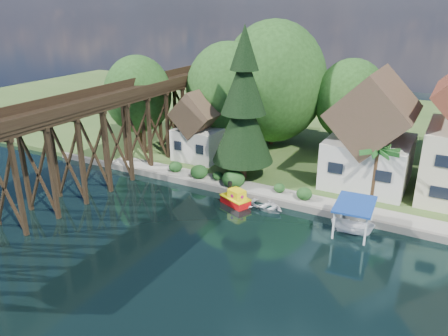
{
  "coord_description": "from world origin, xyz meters",
  "views": [
    {
      "loc": [
        13.79,
        -25.39,
        17.17
      ],
      "look_at": [
        -3.38,
        6.0,
        3.47
      ],
      "focal_mm": 35.0,
      "sensor_mm": 36.0,
      "label": 1
    }
  ],
  "objects_px": {
    "conifer": "(244,108)",
    "boat_canopy": "(353,221)",
    "trestle_bridge": "(107,131)",
    "house_left": "(371,137)",
    "shed": "(201,129)",
    "palm_tree": "(378,152)",
    "tugboat": "(236,199)",
    "boat_white_a": "(267,205)"
  },
  "relations": [
    {
      "from": "boat_white_a",
      "to": "conifer",
      "type": "bearing_deg",
      "value": 64.9
    },
    {
      "from": "trestle_bridge",
      "to": "tugboat",
      "type": "relative_size",
      "value": 14.15
    },
    {
      "from": "conifer",
      "to": "palm_tree",
      "type": "distance_m",
      "value": 12.87
    },
    {
      "from": "palm_tree",
      "to": "boat_white_a",
      "type": "xyz_separation_m",
      "value": [
        -7.97,
        -5.21,
        -4.63
      ]
    },
    {
      "from": "house_left",
      "to": "palm_tree",
      "type": "xyz_separation_m",
      "value": [
        1.36,
        -3.84,
        -0.14
      ]
    },
    {
      "from": "boat_canopy",
      "to": "conifer",
      "type": "bearing_deg",
      "value": 156.23
    },
    {
      "from": "palm_tree",
      "to": "boat_canopy",
      "type": "relative_size",
      "value": 1.19
    },
    {
      "from": "palm_tree",
      "to": "boat_canopy",
      "type": "bearing_deg",
      "value": -92.43
    },
    {
      "from": "boat_canopy",
      "to": "shed",
      "type": "bearing_deg",
      "value": 156.02
    },
    {
      "from": "house_left",
      "to": "trestle_bridge",
      "type": "bearing_deg",
      "value": -154.79
    },
    {
      "from": "house_left",
      "to": "conifer",
      "type": "relative_size",
      "value": 0.74
    },
    {
      "from": "boat_white_a",
      "to": "boat_canopy",
      "type": "relative_size",
      "value": 0.81
    },
    {
      "from": "trestle_bridge",
      "to": "conifer",
      "type": "xyz_separation_m",
      "value": [
        11.78,
        6.25,
        2.29
      ]
    },
    {
      "from": "house_left",
      "to": "tugboat",
      "type": "relative_size",
      "value": 3.53
    },
    {
      "from": "palm_tree",
      "to": "tugboat",
      "type": "xyz_separation_m",
      "value": [
        -10.72,
        -5.83,
        -4.4
      ]
    },
    {
      "from": "boat_white_a",
      "to": "palm_tree",
      "type": "bearing_deg",
      "value": -37.75
    },
    {
      "from": "house_left",
      "to": "palm_tree",
      "type": "relative_size",
      "value": 2.14
    },
    {
      "from": "trestle_bridge",
      "to": "shed",
      "type": "relative_size",
      "value": 5.63
    },
    {
      "from": "conifer",
      "to": "trestle_bridge",
      "type": "bearing_deg",
      "value": -152.04
    },
    {
      "from": "trestle_bridge",
      "to": "boat_canopy",
      "type": "bearing_deg",
      "value": 1.98
    },
    {
      "from": "house_left",
      "to": "shed",
      "type": "distance_m",
      "value": 18.11
    },
    {
      "from": "boat_canopy",
      "to": "trestle_bridge",
      "type": "bearing_deg",
      "value": -178.02
    },
    {
      "from": "tugboat",
      "to": "boat_white_a",
      "type": "xyz_separation_m",
      "value": [
        2.75,
        0.62,
        -0.23
      ]
    },
    {
      "from": "shed",
      "to": "boat_canopy",
      "type": "xyz_separation_m",
      "value": [
        19.1,
        -8.49,
        -2.68
      ]
    },
    {
      "from": "palm_tree",
      "to": "tugboat",
      "type": "distance_m",
      "value": 12.97
    },
    {
      "from": "house_left",
      "to": "shed",
      "type": "xyz_separation_m",
      "value": [
        -18.0,
        -1.5,
        -1.31
      ]
    },
    {
      "from": "conifer",
      "to": "boat_canopy",
      "type": "bearing_deg",
      "value": -23.77
    },
    {
      "from": "tugboat",
      "to": "conifer",
      "type": "bearing_deg",
      "value": 110.0
    },
    {
      "from": "house_left",
      "to": "boat_white_a",
      "type": "distance_m",
      "value": 12.18
    },
    {
      "from": "trestle_bridge",
      "to": "house_left",
      "type": "height_order",
      "value": "house_left"
    },
    {
      "from": "trestle_bridge",
      "to": "house_left",
      "type": "bearing_deg",
      "value": 25.21
    },
    {
      "from": "shed",
      "to": "conifer",
      "type": "relative_size",
      "value": 0.53
    },
    {
      "from": "house_left",
      "to": "palm_tree",
      "type": "distance_m",
      "value": 4.07
    },
    {
      "from": "shed",
      "to": "boat_white_a",
      "type": "relative_size",
      "value": 2.23
    },
    {
      "from": "shed",
      "to": "boat_white_a",
      "type": "xyz_separation_m",
      "value": [
        11.39,
        -7.55,
        -3.46
      ]
    },
    {
      "from": "conifer",
      "to": "boat_canopy",
      "type": "xyz_separation_m",
      "value": [
        12.31,
        -5.42,
        -6.49
      ]
    },
    {
      "from": "palm_tree",
      "to": "boat_canopy",
      "type": "xyz_separation_m",
      "value": [
        -0.26,
        -6.16,
        -3.85
      ]
    },
    {
      "from": "trestle_bridge",
      "to": "conifer",
      "type": "relative_size",
      "value": 2.98
    },
    {
      "from": "tugboat",
      "to": "boat_canopy",
      "type": "height_order",
      "value": "boat_canopy"
    },
    {
      "from": "conifer",
      "to": "palm_tree",
      "type": "height_order",
      "value": "conifer"
    },
    {
      "from": "trestle_bridge",
      "to": "palm_tree",
      "type": "bearing_deg",
      "value": 16.02
    },
    {
      "from": "house_left",
      "to": "palm_tree",
      "type": "height_order",
      "value": "house_left"
    }
  ]
}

